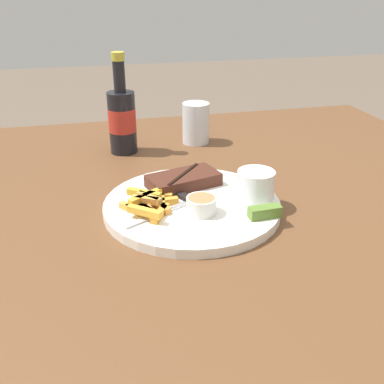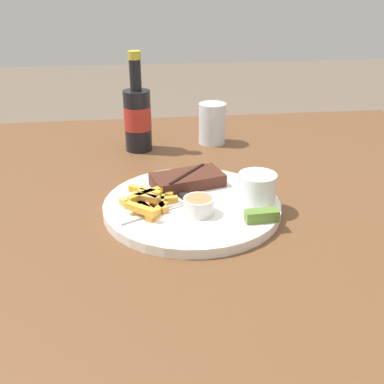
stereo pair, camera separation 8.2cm
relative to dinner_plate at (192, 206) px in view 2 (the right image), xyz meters
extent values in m
cube|color=brown|center=(0.00, 0.00, -0.03)|extent=(1.40, 1.24, 0.04)
cylinder|color=brown|center=(0.64, 0.56, -0.40)|extent=(0.06, 0.06, 0.71)
cylinder|color=white|center=(0.00, 0.00, 0.00)|extent=(0.33, 0.33, 0.01)
cylinder|color=white|center=(0.00, 0.00, 0.01)|extent=(0.33, 0.33, 0.00)
cube|color=#472319|center=(0.00, 0.07, 0.02)|extent=(0.15, 0.11, 0.02)
cube|color=black|center=(0.00, 0.07, 0.03)|extent=(0.08, 0.09, 0.00)
cube|color=gold|center=(-0.06, -0.01, 0.02)|extent=(0.04, 0.06, 0.01)
cube|color=gold|center=(-0.08, 0.00, 0.03)|extent=(0.04, 0.05, 0.01)
cube|color=gold|center=(-0.09, -0.01, 0.02)|extent=(0.05, 0.04, 0.01)
cube|color=gold|center=(-0.09, -0.01, 0.03)|extent=(0.05, 0.03, 0.01)
cube|color=orange|center=(-0.09, -0.03, 0.02)|extent=(0.04, 0.06, 0.01)
cube|color=gold|center=(-0.09, 0.00, 0.02)|extent=(0.07, 0.03, 0.01)
cube|color=gold|center=(-0.05, 0.00, 0.02)|extent=(0.06, 0.02, 0.01)
cube|color=gold|center=(-0.05, 0.02, 0.02)|extent=(0.02, 0.09, 0.01)
cube|color=gold|center=(-0.09, 0.01, 0.03)|extent=(0.07, 0.05, 0.01)
cube|color=gold|center=(-0.06, 0.02, 0.02)|extent=(0.05, 0.03, 0.01)
cube|color=gold|center=(-0.09, -0.05, 0.03)|extent=(0.06, 0.05, 0.01)
cube|color=gold|center=(-0.09, 0.02, 0.03)|extent=(0.06, 0.05, 0.01)
cube|color=orange|center=(-0.07, -0.04, 0.02)|extent=(0.04, 0.06, 0.01)
cube|color=gold|center=(-0.09, -0.01, 0.02)|extent=(0.02, 0.08, 0.01)
cube|color=gold|center=(-0.11, -0.02, 0.02)|extent=(0.06, 0.07, 0.01)
cylinder|color=white|center=(0.12, -0.01, 0.04)|extent=(0.07, 0.07, 0.06)
cylinder|color=beige|center=(0.12, -0.01, 0.06)|extent=(0.06, 0.06, 0.01)
cylinder|color=silver|center=(0.01, -0.05, 0.02)|extent=(0.05, 0.05, 0.03)
cylinder|color=#C67A4C|center=(0.01, -0.05, 0.04)|extent=(0.05, 0.05, 0.01)
cube|color=#567A2D|center=(0.11, -0.09, 0.02)|extent=(0.06, 0.02, 0.02)
cube|color=#B7B7BC|center=(-0.09, -0.05, 0.01)|extent=(0.09, 0.06, 0.00)
cube|color=#B7B7BC|center=(-0.02, -0.02, 0.01)|extent=(0.03, 0.02, 0.00)
cube|color=#B7B7BC|center=(-0.03, -0.01, 0.01)|extent=(0.03, 0.02, 0.00)
cube|color=#B7B7BC|center=(-0.03, -0.01, 0.01)|extent=(0.03, 0.02, 0.00)
cube|color=#B7B7BC|center=(-0.04, 0.08, 0.01)|extent=(0.06, 0.11, 0.00)
cube|color=black|center=(-0.01, 0.01, 0.01)|extent=(0.04, 0.06, 0.01)
cylinder|color=black|center=(-0.09, 0.34, 0.07)|extent=(0.07, 0.07, 0.15)
cylinder|color=#B22D23|center=(-0.09, 0.34, 0.07)|extent=(0.07, 0.07, 0.06)
cylinder|color=black|center=(-0.09, 0.34, 0.18)|extent=(0.03, 0.03, 0.07)
cylinder|color=gold|center=(-0.09, 0.34, 0.22)|extent=(0.03, 0.03, 0.02)
cylinder|color=silver|center=(0.10, 0.37, 0.04)|extent=(0.07, 0.07, 0.10)
camera|label=1|loc=(-0.17, -0.72, 0.38)|focal=42.00mm
camera|label=2|loc=(-0.09, -0.74, 0.38)|focal=42.00mm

